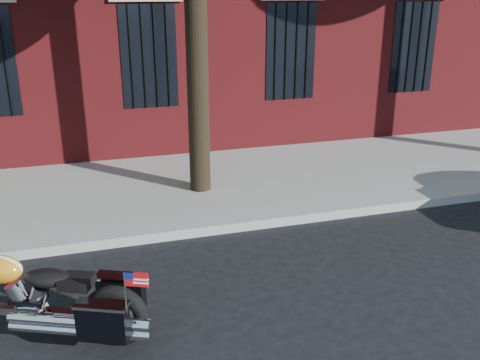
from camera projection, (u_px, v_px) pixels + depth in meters
name	position (u px, v px, depth m)	size (l,w,h in m)	color
ground	(213.00, 282.00, 6.73)	(120.00, 120.00, 0.00)	black
curb	(190.00, 231.00, 7.94)	(40.00, 0.16, 0.15)	gray
sidewalk	(169.00, 188.00, 9.64)	(40.00, 3.60, 0.15)	gray
motorcycle	(37.00, 300.00, 5.48)	(2.48, 1.52, 1.39)	black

